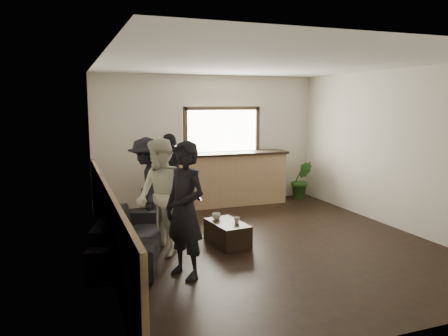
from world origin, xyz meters
name	(u,v)px	position (x,y,z in m)	size (l,w,h in m)	color
ground	(267,242)	(0.00, 0.00, 0.00)	(5.00, 6.00, 0.01)	black
room_shell	(224,153)	(-0.74, 0.00, 1.47)	(5.01, 6.01, 2.80)	silver
bar_counter	(226,175)	(0.30, 2.70, 0.64)	(2.70, 0.68, 2.13)	#A37F58
sofa	(131,236)	(-2.15, 0.08, 0.31)	(2.14, 0.84, 0.62)	black
coffee_table	(227,233)	(-0.65, 0.10, 0.18)	(0.45, 0.81, 0.36)	black
cup_a	(217,216)	(-0.75, 0.33, 0.41)	(0.13, 0.13, 0.10)	silver
cup_b	(237,220)	(-0.53, 0.02, 0.41)	(0.10, 0.10, 0.09)	silver
potted_plant	(301,180)	(2.15, 2.65, 0.44)	(0.48, 0.39, 0.88)	#2D6623
person_a	(185,210)	(-1.60, -0.89, 0.87)	(0.66, 0.76, 1.74)	black
person_b	(161,197)	(-1.70, 0.05, 0.86)	(0.85, 0.98, 1.71)	white
person_c	(147,186)	(-1.70, 1.14, 0.82)	(0.70, 1.11, 1.64)	black
person_d	(171,177)	(-1.10, 1.92, 0.82)	(1.04, 0.75, 1.65)	black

